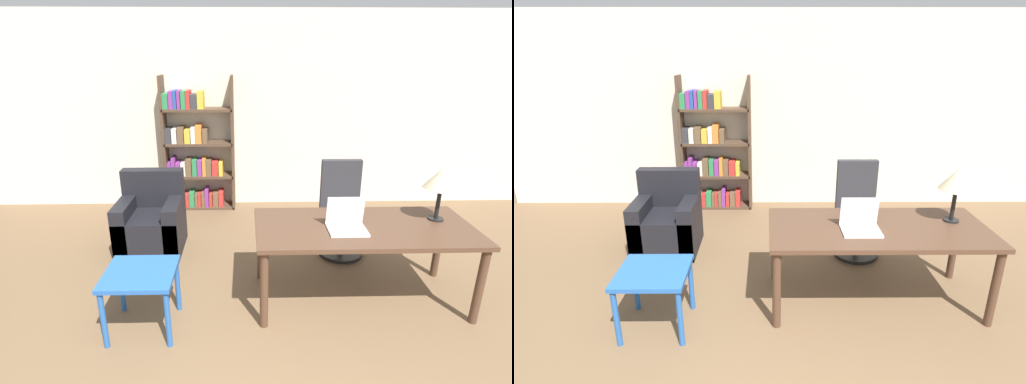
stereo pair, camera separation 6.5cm
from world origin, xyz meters
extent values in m
cube|color=beige|center=(0.00, 4.53, 1.35)|extent=(8.00, 0.06, 2.70)
cube|color=#4C3323|center=(0.75, 2.01, 0.72)|extent=(1.90, 0.87, 0.04)
cylinder|color=#4C3323|center=(-0.14, 1.63, 0.35)|extent=(0.07, 0.07, 0.70)
cylinder|color=#4C3323|center=(1.64, 1.63, 0.35)|extent=(0.07, 0.07, 0.70)
cylinder|color=#4C3323|center=(-0.14, 2.38, 0.35)|extent=(0.07, 0.07, 0.70)
cylinder|color=#4C3323|center=(1.64, 2.38, 0.35)|extent=(0.07, 0.07, 0.70)
cube|color=silver|center=(0.57, 1.90, 0.75)|extent=(0.32, 0.26, 0.02)
cube|color=silver|center=(0.57, 2.01, 0.88)|extent=(0.32, 0.05, 0.26)
cube|color=white|center=(0.57, 2.02, 0.88)|extent=(0.29, 0.04, 0.22)
cylinder|color=black|center=(1.43, 2.13, 0.75)|extent=(0.14, 0.14, 0.01)
cylinder|color=black|center=(1.43, 2.13, 0.90)|extent=(0.04, 0.04, 0.28)
cone|color=#C6B793|center=(1.43, 2.13, 1.13)|extent=(0.31, 0.31, 0.19)
cylinder|color=black|center=(0.78, 2.87, 0.02)|extent=(0.50, 0.50, 0.04)
cylinder|color=#262626|center=(0.78, 2.87, 0.20)|extent=(0.06, 0.06, 0.33)
cube|color=#2D2D33|center=(0.78, 2.87, 0.42)|extent=(0.46, 0.46, 0.10)
cube|color=#2D2D33|center=(0.78, 3.06, 0.76)|extent=(0.44, 0.08, 0.58)
cube|color=#2356A3|center=(-1.13, 1.64, 0.51)|extent=(0.56, 0.54, 0.04)
cylinder|color=#2356A3|center=(-1.38, 1.41, 0.25)|extent=(0.04, 0.04, 0.49)
cylinder|color=#2356A3|center=(-0.89, 1.41, 0.25)|extent=(0.04, 0.04, 0.49)
cylinder|color=#2356A3|center=(-1.38, 1.88, 0.25)|extent=(0.04, 0.04, 0.49)
cylinder|color=#2356A3|center=(-0.89, 1.88, 0.25)|extent=(0.04, 0.04, 0.49)
cube|color=black|center=(-1.37, 3.02, 0.22)|extent=(0.70, 0.68, 0.45)
cube|color=black|center=(-1.37, 3.29, 0.67)|extent=(0.70, 0.16, 0.44)
cube|color=black|center=(-1.64, 3.02, 0.30)|extent=(0.16, 0.68, 0.60)
cube|color=black|center=(-1.09, 3.02, 0.30)|extent=(0.16, 0.68, 0.60)
cube|color=#4C3828|center=(-1.40, 4.34, 0.93)|extent=(0.04, 0.28, 1.87)
cube|color=#4C3828|center=(-0.46, 4.34, 0.93)|extent=(0.04, 0.28, 1.87)
cube|color=#4C3828|center=(-0.93, 4.34, 0.02)|extent=(0.94, 0.28, 0.04)
cube|color=#2D7F47|center=(-1.35, 4.34, 0.13)|extent=(0.06, 0.24, 0.18)
cube|color=#7F338C|center=(-1.28, 4.34, 0.14)|extent=(0.07, 0.24, 0.21)
cube|color=silver|center=(-1.21, 4.34, 0.13)|extent=(0.06, 0.24, 0.19)
cube|color=#B72D28|center=(-1.14, 4.34, 0.13)|extent=(0.07, 0.24, 0.18)
cube|color=#2D7F47|center=(-1.06, 4.34, 0.14)|extent=(0.07, 0.24, 0.22)
cube|color=brown|center=(-1.00, 4.34, 0.13)|extent=(0.04, 0.24, 0.19)
cube|color=#B72D28|center=(-0.96, 4.34, 0.13)|extent=(0.04, 0.24, 0.19)
cube|color=brown|center=(-0.90, 4.34, 0.14)|extent=(0.05, 0.24, 0.21)
cube|color=#7F338C|center=(-0.85, 4.34, 0.16)|extent=(0.05, 0.24, 0.26)
cube|color=#B72D28|center=(-0.79, 4.34, 0.13)|extent=(0.05, 0.24, 0.19)
cube|color=brown|center=(-0.72, 4.34, 0.13)|extent=(0.08, 0.24, 0.20)
cube|color=#B72D28|center=(-0.64, 4.34, 0.15)|extent=(0.07, 0.24, 0.22)
cube|color=#4C3828|center=(-0.93, 4.34, 0.49)|extent=(0.94, 0.28, 0.04)
cube|color=#7F338C|center=(-1.36, 4.34, 0.60)|extent=(0.05, 0.24, 0.19)
cube|color=#7F338C|center=(-1.30, 4.34, 0.63)|extent=(0.05, 0.24, 0.25)
cube|color=#7F338C|center=(-1.24, 4.34, 0.60)|extent=(0.06, 0.24, 0.19)
cube|color=silver|center=(-1.16, 4.34, 0.59)|extent=(0.07, 0.24, 0.18)
cube|color=brown|center=(-1.09, 4.34, 0.62)|extent=(0.08, 0.24, 0.24)
cube|color=#2D7F47|center=(-1.00, 4.34, 0.62)|extent=(0.07, 0.24, 0.23)
cube|color=#7F338C|center=(-0.93, 4.34, 0.61)|extent=(0.06, 0.24, 0.22)
cube|color=orange|center=(-0.87, 4.34, 0.63)|extent=(0.05, 0.24, 0.25)
cube|color=brown|center=(-0.80, 4.34, 0.61)|extent=(0.07, 0.24, 0.22)
cube|color=#B72D28|center=(-0.72, 4.34, 0.60)|extent=(0.09, 0.24, 0.20)
cube|color=gold|center=(-0.64, 4.34, 0.60)|extent=(0.06, 0.24, 0.19)
cube|color=#4C3828|center=(-0.93, 4.34, 0.95)|extent=(0.94, 0.28, 0.04)
cube|color=#333338|center=(-1.34, 4.34, 1.07)|extent=(0.08, 0.24, 0.20)
cube|color=silver|center=(-1.26, 4.34, 1.07)|extent=(0.07, 0.24, 0.20)
cube|color=brown|center=(-1.17, 4.34, 1.08)|extent=(0.09, 0.24, 0.22)
cube|color=gold|center=(-1.08, 4.34, 1.06)|extent=(0.08, 0.24, 0.19)
cube|color=silver|center=(-1.00, 4.34, 1.08)|extent=(0.06, 0.24, 0.22)
cube|color=orange|center=(-0.92, 4.34, 1.09)|extent=(0.08, 0.24, 0.25)
cube|color=brown|center=(-0.84, 4.34, 1.06)|extent=(0.07, 0.24, 0.19)
cube|color=#4C3828|center=(-0.93, 4.34, 1.42)|extent=(0.94, 0.28, 0.04)
cube|color=#2D7F47|center=(-1.35, 4.34, 1.54)|extent=(0.07, 0.24, 0.20)
cube|color=#7F338C|center=(-1.27, 4.34, 1.55)|extent=(0.06, 0.24, 0.23)
cube|color=#234C99|center=(-1.22, 4.34, 1.56)|extent=(0.04, 0.24, 0.24)
cube|color=#7F338C|center=(-1.17, 4.34, 1.56)|extent=(0.04, 0.24, 0.24)
cube|color=#2D7F47|center=(-1.11, 4.34, 1.55)|extent=(0.06, 0.24, 0.23)
cube|color=#B72D28|center=(-1.04, 4.34, 1.56)|extent=(0.06, 0.24, 0.24)
cube|color=#333338|center=(-0.97, 4.34, 1.53)|extent=(0.09, 0.24, 0.19)
cube|color=gold|center=(-0.88, 4.34, 1.55)|extent=(0.08, 0.24, 0.23)
camera|label=1|loc=(-0.28, -1.14, 2.19)|focal=28.00mm
camera|label=2|loc=(-0.22, -1.14, 2.19)|focal=28.00mm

